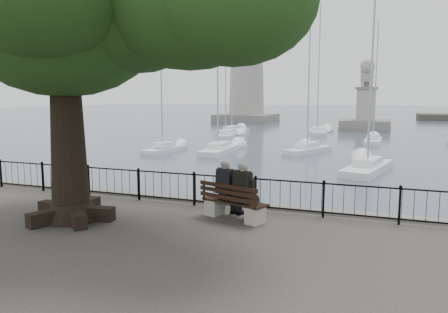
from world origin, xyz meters
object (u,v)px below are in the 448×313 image
at_px(person_left, 229,191).
at_px(lion_monument, 366,112).
at_px(lighthouse, 247,49).
at_px(person_right, 246,194).
at_px(bench, 233,207).

bearing_deg(person_left, lion_monument, 88.19).
distance_m(lighthouse, lion_monument, 25.37).
distance_m(person_left, person_right, 0.60).
distance_m(bench, lighthouse, 64.30).
bearing_deg(lion_monument, bench, -91.57).
bearing_deg(lion_monument, person_left, -91.81).
bearing_deg(bench, person_left, 137.43).
xyz_separation_m(bench, person_left, (-0.20, 0.19, 0.40)).
bearing_deg(lighthouse, lion_monument, -31.11).
height_order(person_left, lion_monument, lion_monument).
xyz_separation_m(person_right, lighthouse, (-19.05, 60.57, 10.44)).
relative_size(bench, lion_monument, 0.23).
bearing_deg(person_left, lighthouse, 107.01).
height_order(lighthouse, lion_monument, lighthouse).
height_order(bench, lighthouse, lighthouse).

